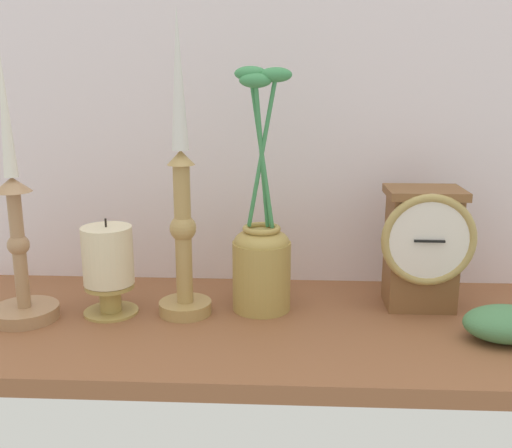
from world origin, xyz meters
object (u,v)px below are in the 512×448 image
(mantel_clock, at_px, (422,246))
(brass_vase_jar, at_px, (261,252))
(candlestick_tall_left, at_px, (182,209))
(pillar_candle_front, at_px, (108,265))
(candlestick_tall_center, at_px, (18,244))

(mantel_clock, height_order, brass_vase_jar, brass_vase_jar)
(brass_vase_jar, bearing_deg, candlestick_tall_left, -167.80)
(mantel_clock, height_order, pillar_candle_front, mantel_clock)
(mantel_clock, bearing_deg, brass_vase_jar, -175.56)
(mantel_clock, distance_m, brass_vase_jar, 0.23)
(candlestick_tall_left, distance_m, brass_vase_jar, 0.13)
(candlestick_tall_center, distance_m, pillar_candle_front, 0.12)
(candlestick_tall_center, bearing_deg, candlestick_tall_left, 8.17)
(candlestick_tall_left, xyz_separation_m, candlestick_tall_center, (-0.22, -0.03, -0.04))
(mantel_clock, relative_size, candlestick_tall_center, 0.46)
(candlestick_tall_center, bearing_deg, mantel_clock, 7.43)
(candlestick_tall_left, relative_size, brass_vase_jar, 1.22)
(brass_vase_jar, bearing_deg, mantel_clock, 4.44)
(brass_vase_jar, relative_size, pillar_candle_front, 2.47)
(mantel_clock, xyz_separation_m, candlestick_tall_left, (-0.34, -0.04, 0.06))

